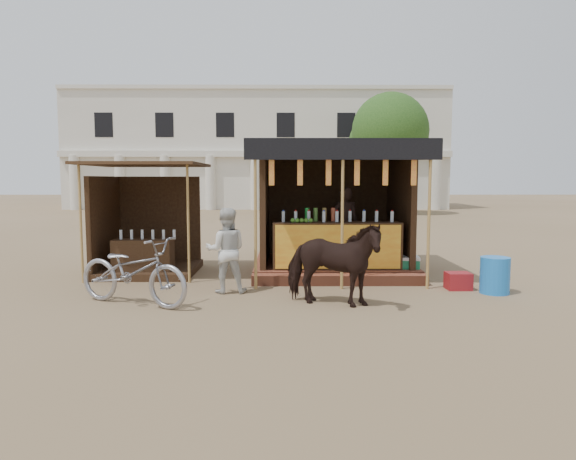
% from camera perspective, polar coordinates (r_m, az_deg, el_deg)
% --- Properties ---
extents(ground, '(120.00, 120.00, 0.00)m').
position_cam_1_polar(ground, '(8.11, 0.07, -8.88)').
color(ground, '#846B4C').
rests_on(ground, ground).
extents(main_stall, '(3.60, 3.61, 2.78)m').
position_cam_1_polar(main_stall, '(11.31, 5.09, 0.50)').
color(main_stall, brown).
rests_on(main_stall, ground).
extents(secondary_stall, '(2.40, 2.40, 2.38)m').
position_cam_1_polar(secondary_stall, '(11.58, -15.93, -0.44)').
color(secondary_stall, '#3B2815').
rests_on(secondary_stall, ground).
extents(cow, '(1.78, 1.23, 1.37)m').
position_cam_1_polar(cow, '(8.26, 4.96, -3.77)').
color(cow, black).
rests_on(cow, ground).
extents(motorbike, '(2.24, 1.56, 1.11)m').
position_cam_1_polar(motorbike, '(8.70, -16.84, -4.38)').
color(motorbike, '#95959D').
rests_on(motorbike, ground).
extents(bystander, '(0.79, 0.63, 1.53)m').
position_cam_1_polar(bystander, '(9.27, -6.89, -2.26)').
color(bystander, silver).
rests_on(bystander, ground).
extents(blue_barrel, '(0.60, 0.60, 0.65)m').
position_cam_1_polar(blue_barrel, '(9.92, 21.99, -4.68)').
color(blue_barrel, blue).
rests_on(blue_barrel, ground).
extents(red_crate, '(0.44, 0.37, 0.32)m').
position_cam_1_polar(red_crate, '(10.06, 18.39, -5.39)').
color(red_crate, maroon).
rests_on(red_crate, ground).
extents(cooler, '(0.69, 0.51, 0.46)m').
position_cam_1_polar(cooler, '(10.85, 12.66, -4.06)').
color(cooler, '#1C7E4F').
rests_on(cooler, ground).
extents(background_building, '(26.00, 7.45, 8.18)m').
position_cam_1_polar(background_building, '(37.90, -3.33, 8.60)').
color(background_building, silver).
rests_on(background_building, ground).
extents(tree, '(4.50, 4.40, 7.00)m').
position_cam_1_polar(tree, '(30.67, 10.86, 10.43)').
color(tree, '#382314').
rests_on(tree, ground).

